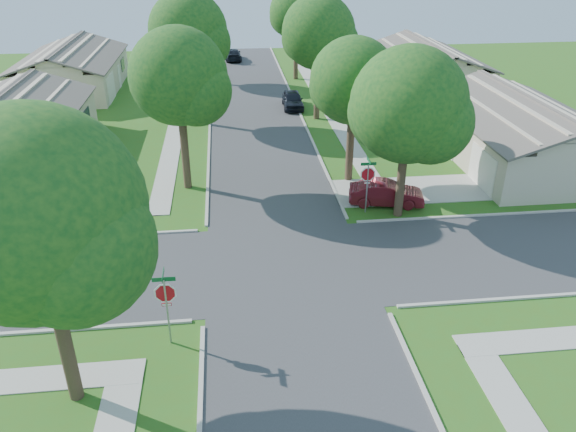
{
  "coord_description": "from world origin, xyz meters",
  "views": [
    {
      "loc": [
        -2.3,
        -20.95,
        13.34
      ],
      "look_at": [
        0.26,
        1.63,
        1.6
      ],
      "focal_mm": 35.0,
      "sensor_mm": 36.0,
      "label": 1
    }
  ],
  "objects_px": {
    "tree_e_far": "(297,15)",
    "car_driveway": "(386,193)",
    "tree_w_mid": "(189,35)",
    "house_nw_far": "(72,74)",
    "tree_e_near": "(354,85)",
    "house_ne_near": "(518,137)",
    "stop_sign_ne": "(368,177)",
    "car_curb_east": "(293,100)",
    "house_nw_near": "(12,135)",
    "tree_sw_corner": "(40,223)",
    "tree_w_far": "(196,22)",
    "tree_e_mid": "(319,36)",
    "tree_w_near": "(180,81)",
    "house_ne_far": "(425,72)",
    "tree_ne_corner": "(409,110)",
    "car_curb_west": "(233,54)",
    "stop_sign_sw": "(166,296)"
  },
  "relations": [
    {
      "from": "tree_e_far",
      "to": "car_driveway",
      "type": "relative_size",
      "value": 2.2
    },
    {
      "from": "tree_w_mid",
      "to": "house_nw_far",
      "type": "xyz_separation_m",
      "value": [
        -11.35,
        10.99,
        -4.97
      ]
    },
    {
      "from": "tree_e_near",
      "to": "tree_e_far",
      "type": "bearing_deg",
      "value": 90.0
    },
    {
      "from": "tree_w_mid",
      "to": "house_ne_near",
      "type": "height_order",
      "value": "tree_w_mid"
    },
    {
      "from": "stop_sign_ne",
      "to": "car_curb_east",
      "type": "height_order",
      "value": "stop_sign_ne"
    },
    {
      "from": "tree_e_far",
      "to": "house_nw_near",
      "type": "relative_size",
      "value": 0.64
    },
    {
      "from": "tree_e_near",
      "to": "tree_sw_corner",
      "type": "bearing_deg",
      "value": -127.3
    },
    {
      "from": "tree_w_far",
      "to": "house_nw_near",
      "type": "distance_m",
      "value": 22.49
    },
    {
      "from": "tree_sw_corner",
      "to": "car_driveway",
      "type": "relative_size",
      "value": 2.41
    },
    {
      "from": "tree_e_mid",
      "to": "tree_sw_corner",
      "type": "bearing_deg",
      "value": -113.53
    },
    {
      "from": "tree_w_near",
      "to": "house_ne_far",
      "type": "height_order",
      "value": "tree_w_near"
    },
    {
      "from": "tree_e_mid",
      "to": "house_nw_far",
      "type": "relative_size",
      "value": 0.68
    },
    {
      "from": "stop_sign_ne",
      "to": "tree_ne_corner",
      "type": "distance_m",
      "value": 3.96
    },
    {
      "from": "tree_w_far",
      "to": "house_ne_near",
      "type": "height_order",
      "value": "tree_w_far"
    },
    {
      "from": "stop_sign_ne",
      "to": "tree_ne_corner",
      "type": "relative_size",
      "value": 0.34
    },
    {
      "from": "house_ne_far",
      "to": "house_nw_far",
      "type": "bearing_deg",
      "value": 174.64
    },
    {
      "from": "tree_e_mid",
      "to": "car_curb_west",
      "type": "distance_m",
      "value": 23.92
    },
    {
      "from": "tree_w_near",
      "to": "car_driveway",
      "type": "height_order",
      "value": "tree_w_near"
    },
    {
      "from": "car_curb_west",
      "to": "tree_e_far",
      "type": "bearing_deg",
      "value": 120.08
    },
    {
      "from": "house_ne_near",
      "to": "car_curb_west",
      "type": "distance_m",
      "value": 36.76
    },
    {
      "from": "tree_w_near",
      "to": "tree_ne_corner",
      "type": "distance_m",
      "value": 12.02
    },
    {
      "from": "tree_sw_corner",
      "to": "house_ne_far",
      "type": "xyz_separation_m",
      "value": [
        23.43,
        35.99,
        -4.75
      ]
    },
    {
      "from": "tree_sw_corner",
      "to": "house_ne_near",
      "type": "bearing_deg",
      "value": 37.52
    },
    {
      "from": "tree_w_far",
      "to": "house_ne_far",
      "type": "distance_m",
      "value": 21.61
    },
    {
      "from": "house_ne_near",
      "to": "tree_ne_corner",
      "type": "bearing_deg",
      "value": -144.82
    },
    {
      "from": "tree_e_near",
      "to": "house_nw_near",
      "type": "relative_size",
      "value": 0.61
    },
    {
      "from": "tree_w_far",
      "to": "house_nw_far",
      "type": "xyz_separation_m",
      "value": [
        -11.34,
        -2.01,
        -3.99
      ]
    },
    {
      "from": "tree_w_far",
      "to": "house_nw_far",
      "type": "relative_size",
      "value": 0.59
    },
    {
      "from": "tree_w_far",
      "to": "car_curb_east",
      "type": "relative_size",
      "value": 2.01
    },
    {
      "from": "tree_e_far",
      "to": "house_nw_far",
      "type": "bearing_deg",
      "value": -174.47
    },
    {
      "from": "tree_w_mid",
      "to": "car_curb_east",
      "type": "xyz_separation_m",
      "value": [
        7.84,
        3.13,
        -5.81
      ]
    },
    {
      "from": "car_curb_west",
      "to": "house_nw_near",
      "type": "bearing_deg",
      "value": 60.49
    },
    {
      "from": "house_nw_near",
      "to": "house_nw_far",
      "type": "distance_m",
      "value": 17.0
    },
    {
      "from": "stop_sign_sw",
      "to": "house_nw_near",
      "type": "height_order",
      "value": "house_nw_near"
    },
    {
      "from": "tree_sw_corner",
      "to": "car_curb_east",
      "type": "height_order",
      "value": "tree_sw_corner"
    },
    {
      "from": "house_nw_far",
      "to": "car_curb_east",
      "type": "height_order",
      "value": "house_nw_far"
    },
    {
      "from": "tree_ne_corner",
      "to": "tree_w_mid",
      "type": "bearing_deg",
      "value": 123.22
    },
    {
      "from": "house_ne_near",
      "to": "house_nw_near",
      "type": "distance_m",
      "value": 32.23
    },
    {
      "from": "house_ne_far",
      "to": "car_curb_west",
      "type": "distance_m",
      "value": 22.5
    },
    {
      "from": "house_nw_near",
      "to": "car_driveway",
      "type": "distance_m",
      "value": 23.97
    },
    {
      "from": "tree_ne_corner",
      "to": "house_nw_near",
      "type": "bearing_deg",
      "value": 154.23
    },
    {
      "from": "tree_e_mid",
      "to": "tree_w_mid",
      "type": "xyz_separation_m",
      "value": [
        -9.4,
        0.0,
        0.24
      ]
    },
    {
      "from": "tree_w_near",
      "to": "house_ne_far",
      "type": "bearing_deg",
      "value": 44.09
    },
    {
      "from": "car_curb_east",
      "to": "tree_e_near",
      "type": "bearing_deg",
      "value": -82.45
    },
    {
      "from": "car_driveway",
      "to": "house_nw_near",
      "type": "bearing_deg",
      "value": 78.23
    },
    {
      "from": "house_ne_near",
      "to": "tree_sw_corner",
      "type": "bearing_deg",
      "value": -142.48
    },
    {
      "from": "tree_e_mid",
      "to": "tree_w_far",
      "type": "distance_m",
      "value": 16.06
    },
    {
      "from": "tree_sw_corner",
      "to": "stop_sign_sw",
      "type": "bearing_deg",
      "value": 39.97
    },
    {
      "from": "car_driveway",
      "to": "car_curb_west",
      "type": "distance_m",
      "value": 38.65
    },
    {
      "from": "tree_ne_corner",
      "to": "car_driveway",
      "type": "height_order",
      "value": "tree_ne_corner"
    }
  ]
}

